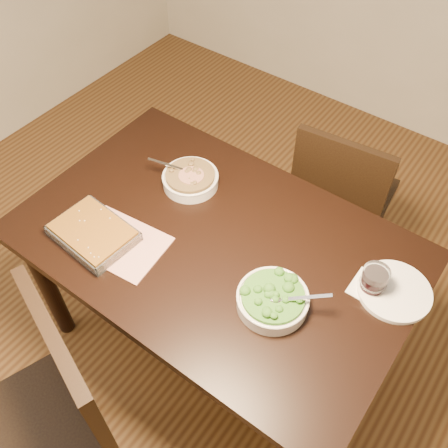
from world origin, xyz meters
name	(u,v)px	position (x,y,z in m)	size (l,w,h in m)	color
ground	(217,340)	(0.00, 0.00, 0.00)	(4.00, 4.00, 0.00)	#422713
table	(216,256)	(0.00, 0.00, 0.65)	(1.40, 0.90, 0.75)	black
magazine_a	(120,243)	(-0.26, -0.21, 0.75)	(0.31, 0.23, 0.01)	#B23933
coaster	(371,288)	(0.53, 0.14, 0.75)	(0.12, 0.12, 0.00)	white
stew_bowl	(190,179)	(-0.25, 0.17, 0.78)	(0.23, 0.22, 0.08)	white
broccoli_bowl	(273,299)	(0.30, -0.10, 0.78)	(0.25, 0.23, 0.09)	white
baking_dish	(93,233)	(-0.35, -0.25, 0.78)	(0.30, 0.23, 0.05)	silver
wine_tumbler	(374,280)	(0.53, 0.14, 0.80)	(0.09, 0.09, 0.10)	black
dinner_plate	(394,291)	(0.60, 0.17, 0.76)	(0.24, 0.24, 0.02)	white
chair_near	(48,417)	(-0.09, -0.75, 0.56)	(0.59, 0.59, 0.99)	black
chair_far	(341,194)	(0.17, 0.72, 0.49)	(0.45, 0.45, 0.88)	black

